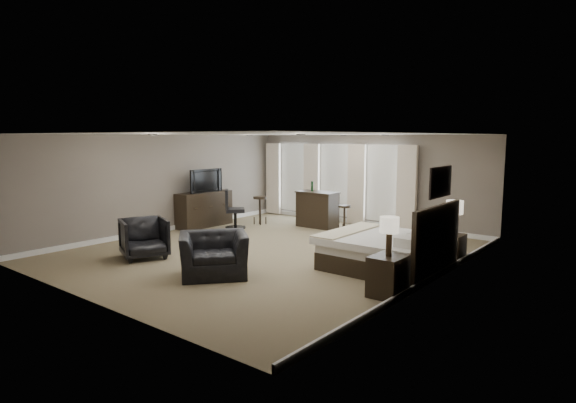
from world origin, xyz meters
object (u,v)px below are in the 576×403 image
Objects in this scene: nightstand_near at (388,276)px; tv at (204,189)px; lamp_near at (389,237)px; armchair_far at (144,236)px; bar_stool_left at (260,210)px; bar_stool_right at (344,218)px; desk_chair at (235,209)px; bed at (381,234)px; bar_counter at (317,209)px; lamp_far at (454,217)px; nightstand_far at (453,247)px; armchair_near at (213,247)px.

nightstand_near is 0.58× the size of tv.
nightstand_near is 0.64m from lamp_near.
armchair_far is 4.54m from bar_stool_left.
tv is 1.40× the size of bar_stool_left.
desk_chair is (-2.59, -1.54, 0.19)m from bar_stool_right.
lamp_near is at bearing -55.55° from armchair_far.
bed is at bearing -36.66° from armchair_far.
bar_counter reaches higher than armchair_far.
lamp_far is (0.00, 2.90, 0.57)m from nightstand_near.
desk_chair reaches higher than armchair_far.
bar_counter is at bearing 163.60° from nightstand_far.
lamp_near reaches higher than nightstand_far.
armchair_near is 5.06m from bar_stool_right.
tv reaches higher than nightstand_far.
armchair_near is at bearing -57.25° from bar_stool_left.
armchair_near is at bearing -129.58° from tv.
bar_stool_left is at bearing 174.20° from nightstand_far.
bar_stool_right is at bearing 160.61° from lamp_far.
bar_counter is at bearing -53.26° from tv.
lamp_near is at bearing -30.62° from bar_stool_left.
bar_stool_left is (1.01, 1.25, -0.66)m from tv.
lamp_near is at bearing -58.46° from bed.
bar_stool_right is (-3.38, 4.09, -0.61)m from lamp_near.
lamp_far reaches higher than armchair_near.
nightstand_near is 2.90m from nightstand_far.
nightstand_far is 0.47× the size of bar_counter.
nightstand_near is 5.25m from armchair_far.
bar_stool_left is (-5.91, 0.60, -0.49)m from lamp_far.
nightstand_far is at bearing -5.80° from bar_stool_left.
tv is 1.59× the size of bar_stool_right.
desk_chair reaches higher than bar_stool_right.
lamp_near is 0.52× the size of armchair_near.
bar_stool_left reaches higher than bar_stool_right.
armchair_far is 5.22m from bar_counter.
tv is (-6.03, 0.80, 0.40)m from bed.
desk_chair is at bearing 156.92° from lamp_near.
bed is at bearing 121.54° from lamp_near.
armchair_near is at bearing -131.90° from bed.
lamp_far reaches higher than nightstand_far.
armchair_near is 1.04× the size of bar_counter.
bed is 2.96× the size of lamp_far.
bar_counter reaches higher than nightstand_far.
tv is 1.12m from desk_chair.
bar_stool_right is 0.65× the size of desk_chair.
armchair_far is at bearing -150.37° from bed.
lamp_near is at bearing -32.40° from armchair_near.
nightstand_far is 0.48× the size of tv.
tv reaches higher than armchair_far.
armchair_near reaches higher than nightstand_far.
armchair_near reaches higher than bar_stool_right.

